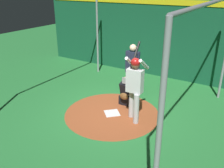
# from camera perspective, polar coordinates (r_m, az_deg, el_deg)

# --- Properties ---
(ground_plane) EXTENTS (27.30, 27.30, 0.00)m
(ground_plane) POSITION_cam_1_polar(r_m,az_deg,el_deg) (7.31, -0.00, -6.89)
(ground_plane) COLOR #287A38
(dirt_circle) EXTENTS (2.80, 2.80, 0.01)m
(dirt_circle) POSITION_cam_1_polar(r_m,az_deg,el_deg) (7.31, -0.00, -6.87)
(dirt_circle) COLOR #9E4C28
(dirt_circle) RESTS_ON ground
(home_plate) EXTENTS (0.59, 0.59, 0.01)m
(home_plate) POSITION_cam_1_polar(r_m,az_deg,el_deg) (7.31, -0.00, -6.81)
(home_plate) COLOR white
(home_plate) RESTS_ON dirt_circle
(batter) EXTENTS (0.68, 0.49, 2.15)m
(batter) POSITION_cam_1_polar(r_m,az_deg,el_deg) (6.55, 5.34, 0.20)
(batter) COLOR #BCBCC0
(batter) RESTS_ON ground
(catcher) EXTENTS (0.58, 0.40, 0.94)m
(catcher) POSITION_cam_1_polar(r_m,az_deg,el_deg) (7.72, 3.44, -2.20)
(catcher) COLOR black
(catcher) RESTS_ON ground
(umpire) EXTENTS (0.23, 0.49, 1.80)m
(umpire) POSITION_cam_1_polar(r_m,az_deg,el_deg) (8.05, 4.78, 3.81)
(umpire) COLOR #4C4C51
(umpire) RESTS_ON ground
(back_wall) EXTENTS (0.23, 11.30, 3.09)m
(back_wall) POSITION_cam_1_polar(r_m,az_deg,el_deg) (10.03, 11.76, 10.37)
(back_wall) COLOR #145133
(back_wall) RESTS_ON ground
(cage_frame) EXTENTS (5.77, 5.03, 3.31)m
(cage_frame) POSITION_cam_1_polar(r_m,az_deg,el_deg) (6.50, -0.00, 10.98)
(cage_frame) COLOR gray
(cage_frame) RESTS_ON ground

